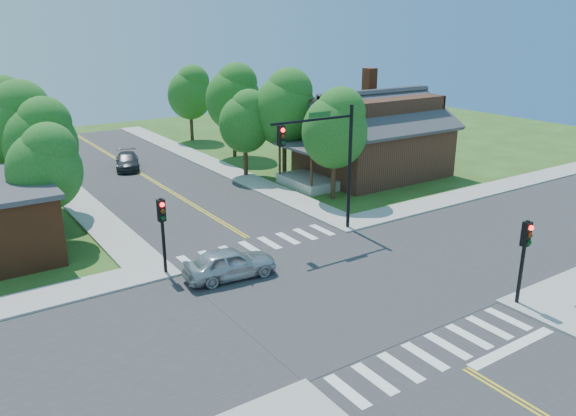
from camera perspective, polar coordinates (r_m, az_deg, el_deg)
ground at (r=25.64m, az=4.40°, el=-8.17°), size 100.00×100.00×0.00m
road_ns at (r=25.63m, az=4.40°, el=-8.13°), size 10.00×90.00×0.04m
road_ew at (r=25.63m, az=4.40°, el=-8.12°), size 90.00×10.00×0.04m
intersection_patch at (r=25.64m, az=4.40°, el=-8.17°), size 10.20×10.20×0.06m
sidewalk_ne at (r=46.67m, az=7.72°, el=4.03°), size 40.00×40.00×0.14m
crosswalk_north at (r=30.28m, az=-2.87°, el=-3.78°), size 8.85×2.00×0.01m
crosswalk_south at (r=21.73m, az=14.84°, el=-13.86°), size 8.85×2.00×0.01m
centerline at (r=25.62m, az=4.40°, el=-8.08°), size 0.30×90.00×0.01m
stop_bar at (r=22.82m, az=21.82°, el=-13.12°), size 4.60×0.45×0.09m
signal_mast_ne at (r=30.49m, az=3.92°, el=5.82°), size 5.30×0.42×7.20m
signal_pole_se at (r=25.03m, az=22.93°, el=-3.66°), size 0.34×0.42×3.80m
signal_pole_nw at (r=26.55m, az=-12.65°, el=-1.39°), size 0.34×0.42×3.80m
house_ne at (r=44.37m, az=8.56°, el=7.56°), size 13.05×8.80×7.11m
tree_e_a at (r=37.38m, az=4.92°, el=8.25°), size 4.44×4.22×7.55m
tree_e_b at (r=43.15m, az=-0.24°, el=10.32°), size 4.90×4.65×8.32m
tree_e_c at (r=50.10m, az=-5.49°, el=11.30°), size 4.87×4.62×8.27m
tree_e_d at (r=58.14m, az=-9.86°, el=11.62°), size 4.46×4.24×7.58m
tree_w_a at (r=32.12m, az=-23.37°, el=4.00°), size 3.87×3.68×6.58m
tree_w_b at (r=38.66m, az=-25.68°, el=7.54°), size 4.84×4.60×8.23m
tree_w_c at (r=46.52m, az=-27.01°, el=8.60°), size 4.65×4.41×7.90m
tree_house at (r=43.21m, az=-4.29°, el=8.91°), size 3.98×3.78×6.76m
tree_bldg at (r=36.95m, az=-23.73°, el=6.46°), size 4.33×4.11×7.36m
car_silver at (r=26.37m, az=-5.92°, el=-5.66°), size 2.70×4.72×1.48m
car_dgrey at (r=47.94m, az=-16.00°, el=4.57°), size 4.39×5.50×1.29m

